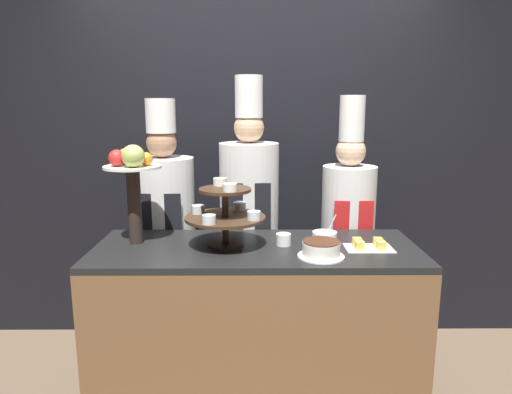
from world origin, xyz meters
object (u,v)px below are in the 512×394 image
(chef_left, at_px, (165,222))
(cake_round, at_px, (321,249))
(fruit_pedestal, at_px, (132,173))
(chef_center_left, at_px, (249,212))
(cup_white, at_px, (283,239))
(tiered_stand, at_px, (225,212))
(cake_square_tray, at_px, (369,245))
(serving_bowl_far, at_px, (325,236))
(chef_center_right, at_px, (348,224))

(chef_left, bearing_deg, cake_round, -38.03)
(fruit_pedestal, bearing_deg, chef_center_left, 37.60)
(cup_white, bearing_deg, chef_left, 145.11)
(chef_left, bearing_deg, tiered_stand, -51.27)
(cup_white, height_order, chef_center_left, chef_center_left)
(fruit_pedestal, bearing_deg, cake_square_tray, -4.88)
(fruit_pedestal, distance_m, chef_center_left, 0.84)
(fruit_pedestal, xyz_separation_m, serving_bowl_far, (1.04, 0.05, -0.36))
(chef_left, relative_size, chef_center_left, 0.93)
(chef_left, bearing_deg, fruit_pedestal, -98.03)
(cup_white, relative_size, chef_left, 0.05)
(tiered_stand, relative_size, cake_square_tray, 1.72)
(cup_white, bearing_deg, serving_bowl_far, 20.88)
(serving_bowl_far, relative_size, chef_center_left, 0.08)
(chef_center_right, bearing_deg, chef_center_left, -179.99)
(cake_round, xyz_separation_m, chef_center_right, (0.28, 0.71, -0.06))
(cake_round, bearing_deg, chef_left, 141.97)
(fruit_pedestal, relative_size, cup_white, 6.82)
(chef_center_left, bearing_deg, fruit_pedestal, -142.40)
(cake_square_tray, bearing_deg, cake_round, -153.99)
(chef_center_right, bearing_deg, cup_white, -131.42)
(tiered_stand, xyz_separation_m, chef_center_left, (0.12, 0.53, -0.12))
(cake_round, height_order, cup_white, cake_round)
(cake_square_tray, height_order, chef_center_left, chef_center_left)
(tiered_stand, bearing_deg, chef_center_left, 77.20)
(fruit_pedestal, distance_m, cup_white, 0.88)
(cup_white, xyz_separation_m, chef_center_left, (-0.19, 0.52, 0.03))
(cake_round, xyz_separation_m, chef_center_left, (-0.36, 0.71, 0.02))
(chef_left, relative_size, chef_center_right, 0.99)
(cup_white, relative_size, cake_square_tray, 0.32)
(cake_round, distance_m, chef_left, 1.16)
(serving_bowl_far, bearing_deg, chef_center_right, 62.84)
(tiered_stand, relative_size, fruit_pedestal, 0.79)
(serving_bowl_far, bearing_deg, fruit_pedestal, -177.27)
(fruit_pedestal, distance_m, chef_center_right, 1.41)
(tiered_stand, relative_size, chef_left, 0.25)
(fruit_pedestal, bearing_deg, tiered_stand, -6.81)
(tiered_stand, relative_size, chef_center_right, 0.25)
(cake_square_tray, xyz_separation_m, serving_bowl_far, (-0.21, 0.16, 0.01))
(tiered_stand, bearing_deg, cake_square_tray, -3.61)
(chef_center_left, bearing_deg, cake_round, -63.02)
(cake_round, distance_m, chef_center_left, 0.80)
(tiered_stand, relative_size, serving_bowl_far, 2.86)
(cake_round, bearing_deg, fruit_pedestal, 166.28)
(serving_bowl_far, bearing_deg, tiered_stand, -168.74)
(fruit_pedestal, relative_size, serving_bowl_far, 3.63)
(chef_left, bearing_deg, chef_center_left, -0.01)
(serving_bowl_far, relative_size, chef_center_right, 0.09)
(cup_white, distance_m, cake_square_tray, 0.45)
(cup_white, bearing_deg, fruit_pedestal, 177.13)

